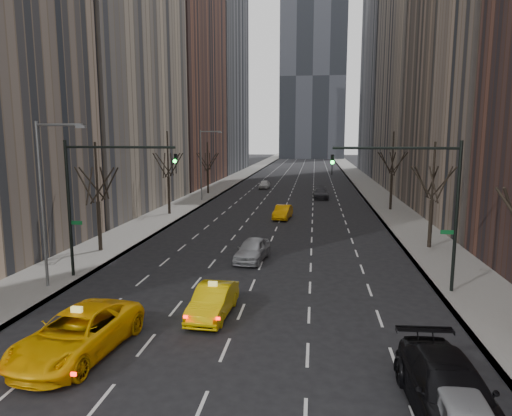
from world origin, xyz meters
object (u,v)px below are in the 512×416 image
(taxi_suv, at_px, (77,333))
(taxi_sedan, at_px, (213,301))
(silver_sedan_ahead, at_px, (252,250))
(parked_suv_black, at_px, (449,390))

(taxi_suv, relative_size, taxi_sedan, 1.39)
(taxi_suv, xyz_separation_m, silver_sedan_ahead, (4.85, 14.25, -0.10))
(parked_suv_black, bearing_deg, taxi_suv, 167.48)
(taxi_suv, height_order, silver_sedan_ahead, taxi_suv)
(parked_suv_black, bearing_deg, taxi_sedan, 139.78)
(silver_sedan_ahead, relative_size, parked_suv_black, 0.77)
(taxi_sedan, relative_size, silver_sedan_ahead, 0.99)
(taxi_sedan, distance_m, parked_suv_black, 11.01)
(taxi_sedan, height_order, parked_suv_black, parked_suv_black)
(taxi_suv, xyz_separation_m, parked_suv_black, (13.05, -2.29, -0.01))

